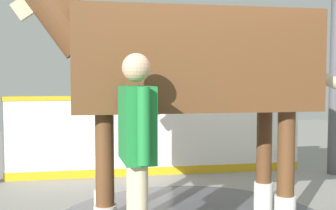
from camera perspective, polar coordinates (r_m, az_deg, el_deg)
name	(u,v)px	position (r m, az deg, el deg)	size (l,w,h in m)	color
barrier_wall	(159,138)	(5.93, -1.25, -4.70)	(0.78, 4.30, 1.17)	white
roof_post_far	(335,76)	(6.40, 22.54, 3.78)	(0.16, 0.16, 2.90)	#4C4C51
horse	(180,64)	(3.81, 1.65, 5.75)	(1.24, 3.59, 2.73)	brown
handler	(137,145)	(3.05, -4.45, -5.65)	(0.65, 0.26, 1.60)	black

